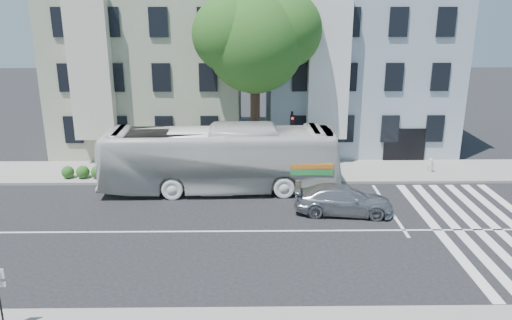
{
  "coord_description": "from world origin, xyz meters",
  "views": [
    {
      "loc": [
        -0.34,
        -20.07,
        9.55
      ],
      "look_at": [
        -0.02,
        2.87,
        2.4
      ],
      "focal_mm": 35.0,
      "sensor_mm": 36.0,
      "label": 1
    }
  ],
  "objects_px": {
    "sedan": "(343,200)",
    "fire_hydrant": "(431,165)",
    "traffic_signal": "(292,136)",
    "bus": "(220,159)"
  },
  "relations": [
    {
      "from": "traffic_signal",
      "to": "fire_hydrant",
      "type": "distance_m",
      "value": 8.45
    },
    {
      "from": "fire_hydrant",
      "to": "traffic_signal",
      "type": "bearing_deg",
      "value": -177.41
    },
    {
      "from": "sedan",
      "to": "fire_hydrant",
      "type": "relative_size",
      "value": 5.55
    },
    {
      "from": "bus",
      "to": "fire_hydrant",
      "type": "xyz_separation_m",
      "value": [
        12.19,
        2.38,
        -1.17
      ]
    },
    {
      "from": "bus",
      "to": "fire_hydrant",
      "type": "bearing_deg",
      "value": -80.44
    },
    {
      "from": "sedan",
      "to": "fire_hydrant",
      "type": "bearing_deg",
      "value": -41.39
    },
    {
      "from": "fire_hydrant",
      "to": "sedan",
      "type": "bearing_deg",
      "value": -137.69
    },
    {
      "from": "sedan",
      "to": "traffic_signal",
      "type": "xyz_separation_m",
      "value": [
        -2.08,
        5.22,
        1.81
      ]
    },
    {
      "from": "bus",
      "to": "sedan",
      "type": "relative_size",
      "value": 2.69
    },
    {
      "from": "sedan",
      "to": "traffic_signal",
      "type": "bearing_deg",
      "value": 27.99
    }
  ]
}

